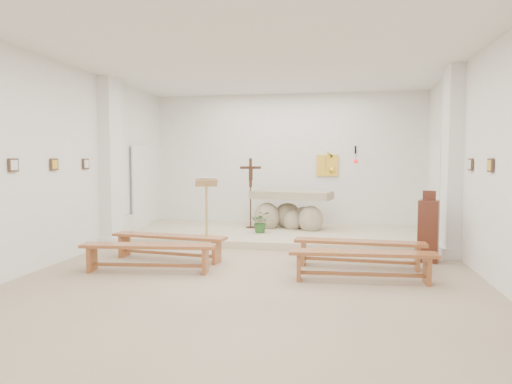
% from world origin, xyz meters
% --- Properties ---
extents(ground, '(7.00, 10.00, 0.00)m').
position_xyz_m(ground, '(0.00, 0.00, 0.00)').
color(ground, tan).
rests_on(ground, ground).
extents(wall_left, '(0.02, 10.00, 3.50)m').
position_xyz_m(wall_left, '(-3.49, 0.00, 1.75)').
color(wall_left, white).
rests_on(wall_left, ground).
extents(wall_right, '(0.02, 10.00, 3.50)m').
position_xyz_m(wall_right, '(3.49, 0.00, 1.75)').
color(wall_right, white).
rests_on(wall_right, ground).
extents(wall_back, '(7.00, 0.02, 3.50)m').
position_xyz_m(wall_back, '(0.00, 4.99, 1.75)').
color(wall_back, white).
rests_on(wall_back, ground).
extents(ceiling, '(7.00, 10.00, 0.02)m').
position_xyz_m(ceiling, '(0.00, 0.00, 3.49)').
color(ceiling, silver).
rests_on(ceiling, wall_back).
extents(sanctuary_platform, '(6.98, 3.00, 0.15)m').
position_xyz_m(sanctuary_platform, '(0.00, 3.50, 0.07)').
color(sanctuary_platform, beige).
rests_on(sanctuary_platform, ground).
extents(pilaster_left, '(0.26, 0.55, 3.50)m').
position_xyz_m(pilaster_left, '(-3.37, 2.00, 1.75)').
color(pilaster_left, white).
rests_on(pilaster_left, ground).
extents(pilaster_right, '(0.26, 0.55, 3.50)m').
position_xyz_m(pilaster_right, '(3.37, 2.00, 1.75)').
color(pilaster_right, white).
rests_on(pilaster_right, ground).
extents(gold_wall_relief, '(0.55, 0.04, 0.55)m').
position_xyz_m(gold_wall_relief, '(1.05, 4.96, 1.65)').
color(gold_wall_relief, yellow).
rests_on(gold_wall_relief, wall_back).
extents(sanctuary_lamp, '(0.11, 0.36, 0.44)m').
position_xyz_m(sanctuary_lamp, '(1.75, 4.71, 1.81)').
color(sanctuary_lamp, black).
rests_on(sanctuary_lamp, wall_back).
extents(station_frame_left_front, '(0.03, 0.20, 0.20)m').
position_xyz_m(station_frame_left_front, '(-3.47, -0.80, 1.72)').
color(station_frame_left_front, '#452E1E').
rests_on(station_frame_left_front, wall_left).
extents(station_frame_left_mid, '(0.03, 0.20, 0.20)m').
position_xyz_m(station_frame_left_mid, '(-3.47, 0.20, 1.72)').
color(station_frame_left_mid, '#452E1E').
rests_on(station_frame_left_mid, wall_left).
extents(station_frame_left_rear, '(0.03, 0.20, 0.20)m').
position_xyz_m(station_frame_left_rear, '(-3.47, 1.20, 1.72)').
color(station_frame_left_rear, '#452E1E').
rests_on(station_frame_left_rear, wall_left).
extents(station_frame_right_mid, '(0.03, 0.20, 0.20)m').
position_xyz_m(station_frame_right_mid, '(3.47, 0.20, 1.72)').
color(station_frame_right_mid, '#452E1E').
rests_on(station_frame_right_mid, wall_right).
extents(station_frame_right_rear, '(0.03, 0.20, 0.20)m').
position_xyz_m(station_frame_right_rear, '(3.47, 1.20, 1.72)').
color(station_frame_right_rear, '#452E1E').
rests_on(station_frame_right_rear, wall_right).
extents(radiator_left, '(0.10, 0.85, 0.52)m').
position_xyz_m(radiator_left, '(-3.43, 2.70, 0.27)').
color(radiator_left, silver).
rests_on(radiator_left, ground).
extents(radiator_right, '(0.10, 0.85, 0.52)m').
position_xyz_m(radiator_right, '(3.43, 2.70, 0.27)').
color(radiator_right, silver).
rests_on(radiator_right, ground).
extents(altar, '(2.02, 1.13, 0.99)m').
position_xyz_m(altar, '(0.20, 3.99, 0.53)').
color(altar, tan).
rests_on(altar, sanctuary_platform).
extents(lectern, '(0.55, 0.50, 1.29)m').
position_xyz_m(lectern, '(-1.41, 2.35, 0.79)').
color(lectern, tan).
rests_on(lectern, sanctuary_platform).
extents(crucifix_stand, '(0.49, 0.22, 1.68)m').
position_xyz_m(crucifix_stand, '(-0.75, 3.90, 1.12)').
color(crucifix_stand, '#3B2112').
rests_on(crucifix_stand, sanctuary_platform).
extents(potted_plant, '(0.49, 0.44, 0.49)m').
position_xyz_m(potted_plant, '(-0.39, 3.21, 0.40)').
color(potted_plant, '#285A24').
rests_on(potted_plant, sanctuary_platform).
extents(donation_pedestal, '(0.42, 0.42, 1.26)m').
position_xyz_m(donation_pedestal, '(2.89, 1.49, 0.56)').
color(donation_pedestal, '#572519').
rests_on(donation_pedestal, ground).
extents(bench_left_front, '(2.17, 0.62, 0.45)m').
position_xyz_m(bench_left_front, '(-1.67, 0.82, 0.34)').
color(bench_left_front, '#A15D2E').
rests_on(bench_left_front, ground).
extents(bench_right_front, '(2.16, 0.45, 0.45)m').
position_xyz_m(bench_right_front, '(1.67, 0.82, 0.34)').
color(bench_right_front, '#A15D2E').
rests_on(bench_right_front, ground).
extents(bench_left_second, '(2.17, 0.56, 0.45)m').
position_xyz_m(bench_left_second, '(-1.67, -0.09, 0.34)').
color(bench_left_second, '#A15D2E').
rests_on(bench_left_second, ground).
extents(bench_right_second, '(2.16, 0.46, 0.45)m').
position_xyz_m(bench_right_second, '(1.67, -0.09, 0.34)').
color(bench_right_second, '#A15D2E').
rests_on(bench_right_second, ground).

